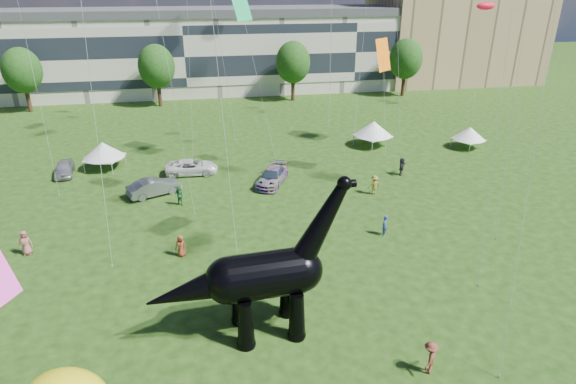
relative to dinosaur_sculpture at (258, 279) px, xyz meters
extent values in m
plane|color=#16330C|center=(3.91, -1.10, -3.38)|extent=(220.00, 220.00, 0.00)
cube|color=beige|center=(-4.09, 60.90, 2.62)|extent=(78.00, 11.00, 12.00)
cube|color=tan|center=(43.91, 63.90, 7.62)|extent=(28.00, 18.00, 22.00)
cylinder|color=#382314|center=(-26.09, 51.90, -1.78)|extent=(0.56, 0.56, 3.20)
ellipsoid|color=#14380F|center=(-26.09, 51.90, 2.94)|extent=(5.20, 5.20, 6.24)
cylinder|color=#382314|center=(-8.09, 51.90, -1.78)|extent=(0.56, 0.56, 3.20)
ellipsoid|color=#14380F|center=(-8.09, 51.90, 2.94)|extent=(5.20, 5.20, 6.24)
cylinder|color=#382314|center=(11.91, 51.90, -1.78)|extent=(0.56, 0.56, 3.20)
ellipsoid|color=#14380F|center=(11.91, 51.90, 2.94)|extent=(5.20, 5.20, 6.24)
cylinder|color=#382314|center=(29.91, 51.90, -1.78)|extent=(0.56, 0.56, 3.20)
ellipsoid|color=#14380F|center=(29.91, 51.90, 2.94)|extent=(5.20, 5.20, 6.24)
cone|color=black|center=(-0.80, -1.06, -2.02)|extent=(1.00, 1.00, 2.72)
sphere|color=black|center=(-0.80, -1.06, -3.22)|extent=(1.00, 1.00, 1.00)
cone|color=black|center=(-0.95, 0.93, -2.02)|extent=(1.00, 1.00, 2.72)
sphere|color=black|center=(-0.95, 0.93, -3.22)|extent=(1.00, 1.00, 1.00)
cone|color=black|center=(1.91, -0.86, -2.02)|extent=(1.00, 1.00, 2.72)
sphere|color=black|center=(1.91, -0.86, -3.22)|extent=(1.00, 1.00, 1.00)
cone|color=black|center=(1.77, 1.13, -2.02)|extent=(1.00, 1.00, 2.72)
sphere|color=black|center=(1.77, 1.13, -3.22)|extent=(1.00, 1.00, 1.00)
cylinder|color=black|center=(0.39, 0.03, 0.15)|extent=(3.97, 2.71, 2.45)
sphere|color=black|center=(-1.51, -0.11, 0.15)|extent=(2.45, 2.45, 2.45)
sphere|color=black|center=(2.29, 0.16, 0.15)|extent=(2.36, 2.36, 2.36)
cone|color=black|center=(3.39, 0.24, 2.78)|extent=(3.50, 1.60, 4.80)
sphere|color=black|center=(4.50, 0.32, 4.86)|extent=(0.76, 0.76, 0.76)
cylinder|color=black|center=(4.77, 0.34, 4.81)|extent=(0.66, 0.44, 0.40)
cone|color=black|center=(-3.37, -0.24, -0.15)|extent=(4.92, 2.24, 2.66)
imported|color=silver|center=(-15.67, 25.76, -2.70)|extent=(2.01, 4.15, 1.37)
imported|color=slate|center=(-6.78, 19.35, -2.62)|extent=(4.87, 3.39, 1.52)
imported|color=white|center=(-3.56, 23.80, -2.68)|extent=(5.14, 2.54, 1.40)
imported|color=#595960|center=(3.77, 19.92, -2.65)|extent=(4.07, 5.48, 1.48)
cube|color=white|center=(16.62, 28.70, -2.19)|extent=(4.31, 4.31, 0.13)
cone|color=white|center=(16.62, 28.70, -1.32)|extent=(5.46, 5.46, 1.63)
cylinder|color=#999999|center=(15.87, 26.69, -2.79)|extent=(0.07, 0.07, 1.19)
cylinder|color=#999999|center=(18.63, 27.95, -2.79)|extent=(0.07, 0.07, 1.19)
cylinder|color=#999999|center=(14.61, 29.46, -2.79)|extent=(0.07, 0.07, 1.19)
cylinder|color=#999999|center=(17.37, 30.72, -2.79)|extent=(0.07, 0.07, 1.19)
cube|color=white|center=(26.90, 26.10, -2.38)|extent=(3.53, 3.53, 0.11)
cone|color=white|center=(26.90, 26.10, -1.65)|extent=(4.47, 4.47, 1.36)
cylinder|color=#999999|center=(26.17, 24.45, -2.88)|extent=(0.05, 0.05, 1.00)
cylinder|color=#999999|center=(28.55, 25.37, -2.88)|extent=(0.05, 0.05, 1.00)
cylinder|color=#999999|center=(25.25, 26.83, -2.88)|extent=(0.05, 0.05, 1.00)
cylinder|color=#999999|center=(27.63, 27.75, -2.88)|extent=(0.05, 0.05, 1.00)
cube|color=silver|center=(-12.05, 26.83, -2.24)|extent=(3.94, 3.94, 0.12)
cone|color=silver|center=(-12.05, 26.83, -1.41)|extent=(4.99, 4.99, 1.56)
cylinder|color=#999999|center=(-13.89, 25.91, -2.81)|extent=(0.06, 0.06, 1.14)
cylinder|color=#999999|center=(-11.13, 24.99, -2.81)|extent=(0.06, 0.06, 1.14)
cylinder|color=#999999|center=(-12.97, 28.67, -2.81)|extent=(0.06, 0.06, 1.14)
cylinder|color=#999999|center=(-10.21, 27.75, -2.81)|extent=(0.06, 0.06, 1.14)
imported|color=olive|center=(12.26, 16.05, -2.51)|extent=(1.20, 0.78, 1.75)
imported|color=#A04328|center=(-4.29, 8.58, -2.58)|extent=(0.91, 0.74, 1.60)
imported|color=brown|center=(7.71, -4.47, -2.49)|extent=(1.24, 1.32, 1.79)
imported|color=black|center=(16.42, 19.87, -2.52)|extent=(1.31, 1.61, 1.72)
imported|color=#A65B53|center=(-14.80, 10.74, -2.48)|extent=(0.96, 0.70, 1.81)
imported|color=#2B6D35|center=(-4.56, 16.78, -2.50)|extent=(1.09, 1.05, 1.76)
imported|color=navy|center=(10.49, 8.88, -2.58)|extent=(0.65, 0.70, 1.61)
ellipsoid|color=red|center=(36.17, 42.00, 10.62)|extent=(2.37, 2.80, 1.01)
plane|color=orange|center=(17.38, 29.43, 6.57)|extent=(3.12, 2.77, 3.35)
plane|color=#189F57|center=(1.99, 25.82, 11.95)|extent=(2.82, 2.87, 2.87)
camera|label=1|loc=(-2.22, -20.72, 14.24)|focal=30.00mm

